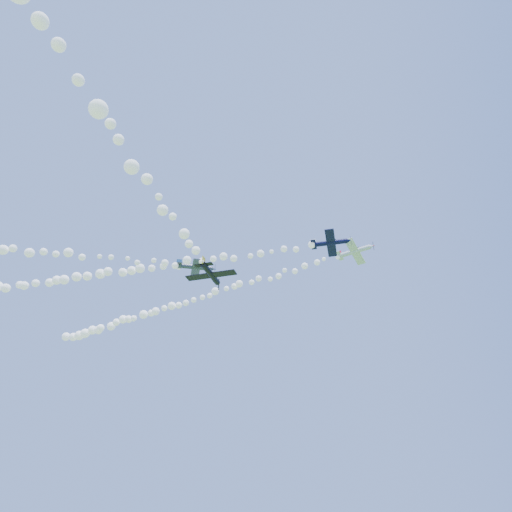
% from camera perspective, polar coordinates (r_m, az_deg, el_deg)
% --- Properties ---
extents(plane_white, '(7.91, 8.36, 2.35)m').
position_cam_1_polar(plane_white, '(87.31, 13.05, 0.61)').
color(plane_white, white).
extents(smoke_trail_white, '(78.65, 24.12, 3.28)m').
position_cam_1_polar(smoke_trail_white, '(104.46, -9.91, -6.27)').
color(smoke_trail_white, white).
extents(plane_navy, '(7.78, 8.11, 2.48)m').
position_cam_1_polar(plane_navy, '(80.77, 9.94, 1.76)').
color(plane_navy, '#0C0D36').
extents(smoke_trail_navy, '(78.40, 3.90, 3.02)m').
position_cam_1_polar(smoke_trail_navy, '(91.06, -16.95, -1.89)').
color(smoke_trail_navy, white).
extents(plane_grey, '(6.69, 7.03, 1.99)m').
position_cam_1_polar(plane_grey, '(73.97, -8.00, -1.49)').
color(plane_grey, '#393D53').
extents(plane_black, '(7.06, 6.83, 1.82)m').
position_cam_1_polar(plane_black, '(58.65, -6.02, -2.46)').
color(plane_black, black).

